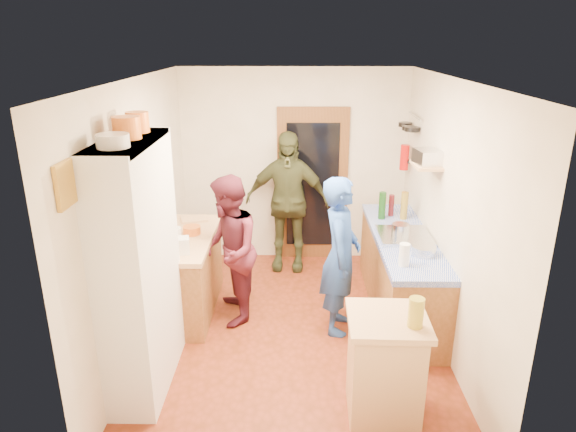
{
  "coord_description": "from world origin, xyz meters",
  "views": [
    {
      "loc": [
        0.01,
        -4.73,
        2.96
      ],
      "look_at": [
        -0.06,
        0.15,
        1.24
      ],
      "focal_mm": 32.0,
      "sensor_mm": 36.0,
      "label": 1
    }
  ],
  "objects_px": {
    "right_counter_base": "(400,275)",
    "person_back": "(288,202)",
    "hutch_body": "(140,269)",
    "island_base": "(384,370)",
    "person_left": "(231,249)",
    "person_hob": "(343,257)"
  },
  "relations": [
    {
      "from": "person_hob",
      "to": "person_back",
      "type": "distance_m",
      "value": 1.67
    },
    {
      "from": "right_counter_base",
      "to": "hutch_body",
      "type": "bearing_deg",
      "value": -152.53
    },
    {
      "from": "island_base",
      "to": "person_hob",
      "type": "height_order",
      "value": "person_hob"
    },
    {
      "from": "person_hob",
      "to": "person_left",
      "type": "distance_m",
      "value": 1.2
    },
    {
      "from": "hutch_body",
      "to": "person_hob",
      "type": "relative_size",
      "value": 1.32
    },
    {
      "from": "person_left",
      "to": "right_counter_base",
      "type": "bearing_deg",
      "value": 87.66
    },
    {
      "from": "person_left",
      "to": "island_base",
      "type": "bearing_deg",
      "value": 33.64
    },
    {
      "from": "person_back",
      "to": "person_hob",
      "type": "bearing_deg",
      "value": -64.72
    },
    {
      "from": "right_counter_base",
      "to": "island_base",
      "type": "xyz_separation_m",
      "value": [
        -0.46,
        -1.75,
        0.01
      ]
    },
    {
      "from": "hutch_body",
      "to": "person_left",
      "type": "height_order",
      "value": "hutch_body"
    },
    {
      "from": "right_counter_base",
      "to": "person_hob",
      "type": "bearing_deg",
      "value": -147.36
    },
    {
      "from": "right_counter_base",
      "to": "island_base",
      "type": "distance_m",
      "value": 1.81
    },
    {
      "from": "hutch_body",
      "to": "person_hob",
      "type": "bearing_deg",
      "value": 25.36
    },
    {
      "from": "right_counter_base",
      "to": "person_back",
      "type": "distance_m",
      "value": 1.77
    },
    {
      "from": "person_back",
      "to": "island_base",
      "type": "bearing_deg",
      "value": -69.44
    },
    {
      "from": "hutch_body",
      "to": "right_counter_base",
      "type": "xyz_separation_m",
      "value": [
        2.5,
        1.3,
        -0.68
      ]
    },
    {
      "from": "island_base",
      "to": "person_left",
      "type": "height_order",
      "value": "person_left"
    },
    {
      "from": "hutch_body",
      "to": "person_left",
      "type": "xyz_separation_m",
      "value": [
        0.64,
        1.1,
        -0.29
      ]
    },
    {
      "from": "hutch_body",
      "to": "person_back",
      "type": "distance_m",
      "value": 2.72
    },
    {
      "from": "person_hob",
      "to": "person_back",
      "type": "bearing_deg",
      "value": 29.79
    },
    {
      "from": "hutch_body",
      "to": "right_counter_base",
      "type": "bearing_deg",
      "value": 27.47
    },
    {
      "from": "hutch_body",
      "to": "island_base",
      "type": "height_order",
      "value": "hutch_body"
    }
  ]
}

